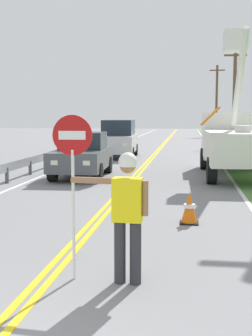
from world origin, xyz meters
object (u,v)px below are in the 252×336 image
(flagger_worker, at_px, (127,209))
(utility_pole_mid, at_px, (234,94))
(oncoming_sedan_nearest, at_px, (82,155))
(oncoming_suv_second, at_px, (119,139))
(utility_pole_far, at_px, (217,99))
(stop_sign_paddle, at_px, (73,160))
(traffic_cone_lead, at_px, (189,208))
(utility_bucket_truck, at_px, (234,139))

(flagger_worker, bearing_deg, utility_pole_mid, 81.86)
(oncoming_sedan_nearest, bearing_deg, oncoming_suv_second, 89.04)
(utility_pole_far, bearing_deg, oncoming_sedan_nearest, -100.75)
(stop_sign_paddle, height_order, traffic_cone_lead, stop_sign_paddle)
(flagger_worker, distance_m, utility_pole_mid, 31.83)
(oncoming_sedan_nearest, height_order, utility_pole_far, utility_pole_far)
(flagger_worker, distance_m, utility_bucket_truck, 12.29)
(utility_bucket_truck, relative_size, oncoming_sedan_nearest, 1.64)
(traffic_cone_lead, bearing_deg, stop_sign_paddle, -114.67)
(stop_sign_paddle, relative_size, oncoming_suv_second, 0.50)
(utility_pole_far, bearing_deg, stop_sign_paddle, -95.72)
(oncoming_sedan_nearest, relative_size, utility_pole_far, 0.50)
(utility_bucket_truck, xyz_separation_m, oncoming_sedan_nearest, (-5.79, -1.40, -0.59))
(stop_sign_paddle, distance_m, utility_pole_far, 49.61)
(oncoming_suv_second, relative_size, utility_pole_mid, 0.60)
(flagger_worker, bearing_deg, oncoming_suv_second, 99.21)
(oncoming_suv_second, distance_m, utility_pole_mid, 14.98)
(stop_sign_paddle, height_order, oncoming_suv_second, stop_sign_paddle)
(stop_sign_paddle, height_order, utility_pole_mid, utility_pole_mid)
(oncoming_sedan_nearest, relative_size, utility_pole_mid, 0.54)
(flagger_worker, xyz_separation_m, oncoming_suv_second, (-3.05, 18.78, 0.01))
(flagger_worker, distance_m, traffic_cone_lead, 3.78)
(utility_bucket_truck, height_order, oncoming_sedan_nearest, utility_bucket_truck)
(utility_bucket_truck, distance_m, traffic_cone_lead, 8.64)
(oncoming_suv_second, bearing_deg, oncoming_sedan_nearest, -90.96)
(flagger_worker, relative_size, utility_pole_far, 0.22)
(flagger_worker, xyz_separation_m, oncoming_sedan_nearest, (-3.18, 10.60, -0.21))
(oncoming_sedan_nearest, distance_m, traffic_cone_lead, 8.09)
(oncoming_suv_second, bearing_deg, utility_pole_mid, 59.10)
(stop_sign_paddle, height_order, utility_pole_far, utility_pole_far)
(utility_pole_mid, relative_size, utility_pole_far, 0.93)
(utility_pole_far, height_order, traffic_cone_lead, utility_pole_far)
(oncoming_sedan_nearest, height_order, utility_pole_mid, utility_pole_mid)
(oncoming_suv_second, height_order, traffic_cone_lead, oncoming_suv_second)
(utility_bucket_truck, distance_m, oncoming_sedan_nearest, 5.98)
(utility_pole_far, relative_size, traffic_cone_lead, 12.01)
(oncoming_suv_second, relative_size, traffic_cone_lead, 6.68)
(flagger_worker, height_order, oncoming_sedan_nearest, flagger_worker)
(utility_bucket_truck, bearing_deg, flagger_worker, -102.24)
(oncoming_sedan_nearest, height_order, traffic_cone_lead, oncoming_sedan_nearest)
(utility_pole_far, bearing_deg, traffic_cone_lead, -94.14)
(stop_sign_paddle, bearing_deg, utility_pole_far, 84.28)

